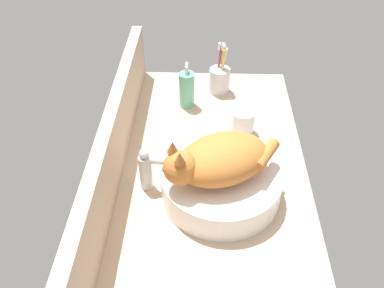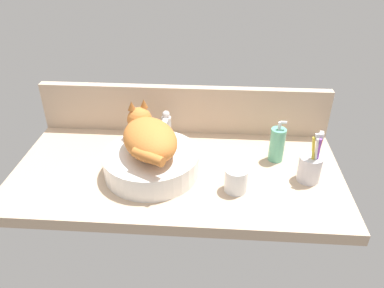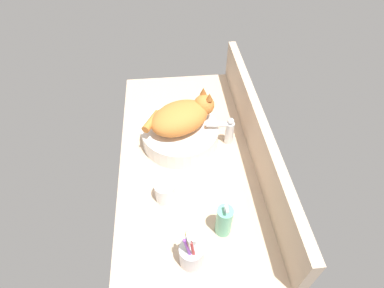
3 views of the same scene
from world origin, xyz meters
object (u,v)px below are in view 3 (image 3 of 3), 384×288
object	(u,v)px
sink_basin	(180,134)
toothbrush_cup	(191,254)
soap_dispenser	(224,221)
cat	(182,116)
water_glass	(165,192)
faucet	(227,130)

from	to	relation	value
sink_basin	toothbrush_cup	xyz separation A→B (cm)	(53.27, -0.41, 1.15)
toothbrush_cup	soap_dispenser	bearing A→B (deg)	129.44
cat	toothbrush_cup	size ratio (longest dim) A/B	1.62
soap_dispenser	toothbrush_cup	world-z (taller)	toothbrush_cup
sink_basin	water_glass	size ratio (longest dim) A/B	4.00
faucet	water_glass	bearing A→B (deg)	-46.08
cat	faucet	world-z (taller)	cat
sink_basin	soap_dispenser	world-z (taller)	soap_dispenser
faucet	soap_dispenser	xyz separation A→B (cm)	(41.22, -8.38, -0.84)
sink_basin	soap_dispenser	distance (cm)	45.17
soap_dispenser	toothbrush_cup	bearing A→B (deg)	-50.56
faucet	toothbrush_cup	size ratio (longest dim) A/B	0.73
cat	toothbrush_cup	distance (cm)	54.66
faucet	water_glass	xyz separation A→B (cm)	(26.16, -27.16, -3.65)
faucet	sink_basin	bearing A→B (deg)	-97.15
water_glass	cat	bearing A→B (deg)	163.43
cat	water_glass	xyz separation A→B (cm)	(29.31, -8.72, -10.14)
toothbrush_cup	sink_basin	bearing A→B (deg)	179.55
faucet	toothbrush_cup	bearing A→B (deg)	-21.53
cat	faucet	distance (cm)	19.80
sink_basin	toothbrush_cup	distance (cm)	53.28
cat	soap_dispenser	xyz separation A→B (cm)	(44.36, 10.06, -7.32)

